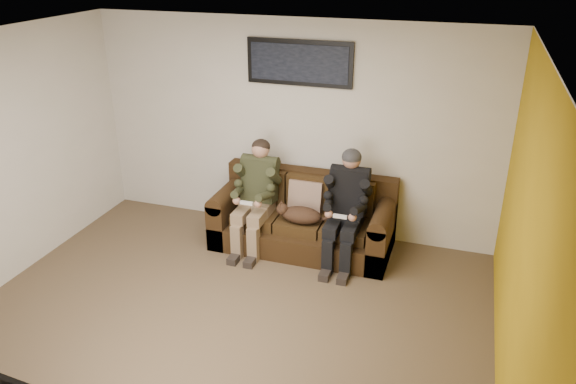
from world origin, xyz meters
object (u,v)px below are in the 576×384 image
(cat, at_px, (300,215))
(framed_poster, at_px, (299,63))
(sofa, at_px, (304,220))
(person_left, at_px, (256,190))
(person_right, at_px, (347,202))

(cat, xyz_separation_m, framed_poster, (-0.22, 0.65, 1.58))
(cat, height_order, framed_poster, framed_poster)
(sofa, xyz_separation_m, person_left, (-0.54, -0.17, 0.39))
(cat, bearing_deg, person_right, 9.70)
(cat, bearing_deg, framed_poster, 108.72)
(sofa, bearing_deg, framed_poster, 117.07)
(person_left, bearing_deg, sofa, 17.98)
(sofa, bearing_deg, person_right, -17.95)
(cat, distance_m, framed_poster, 1.73)
(person_left, height_order, framed_poster, framed_poster)
(framed_poster, bearing_deg, cat, -71.28)
(person_right, xyz_separation_m, cat, (-0.52, -0.09, -0.20))
(person_right, distance_m, cat, 0.56)
(framed_poster, bearing_deg, sofa, -62.93)
(person_left, xyz_separation_m, person_right, (1.08, 0.00, 0.00))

